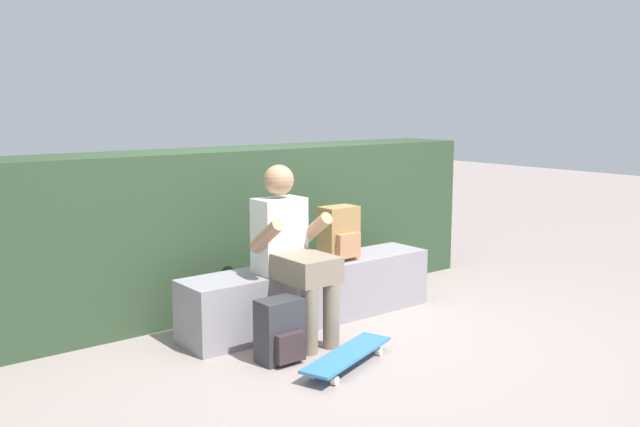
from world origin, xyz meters
name	(u,v)px	position (x,y,z in m)	size (l,w,h in m)	color
ground_plane	(337,331)	(0.00, 0.00, 0.00)	(24.00, 24.00, 0.00)	gray
bench_main	(312,293)	(0.00, 0.30, 0.22)	(2.05, 0.41, 0.44)	gray
person_skater	(292,247)	(-0.33, 0.09, 0.64)	(0.49, 0.62, 1.19)	white
skateboard_near_person	(347,355)	(-0.38, -0.55, 0.07)	(0.82, 0.46, 0.09)	teal
backpack_on_bench	(339,234)	(0.26, 0.29, 0.63)	(0.28, 0.23, 0.40)	#A37A47
backpack_on_ground	(281,332)	(-0.64, -0.22, 0.19)	(0.28, 0.23, 0.40)	#333338
hedge_row	(219,229)	(-0.32, 1.07, 0.63)	(4.82, 0.61, 1.25)	#2D432A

